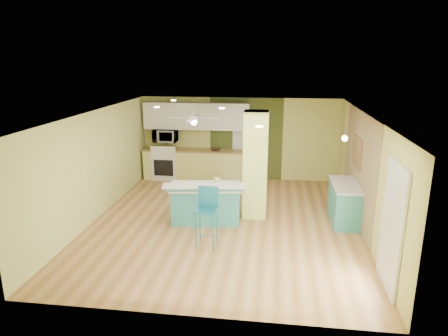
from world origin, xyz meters
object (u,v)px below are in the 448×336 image
Objects in this scene: side_counter at (344,202)px; canister at (217,181)px; bar_stool at (207,207)px; fruit_bowl at (216,149)px; peninsula at (206,202)px.

canister is (-2.90, -0.28, 0.48)m from side_counter.
fruit_bowl is (-0.49, 4.34, 0.17)m from bar_stool.
fruit_bowl is at bearing 99.31° from canister.
canister is at bearing -80.69° from fruit_bowl.
fruit_bowl is 1.84× the size of canister.
bar_stool is 4.14× the size of fruit_bowl.
peninsula is 0.55m from canister.
bar_stool is at bearing -150.85° from side_counter.
canister is (0.49, -3.00, -0.05)m from fruit_bowl.
peninsula is at bearing -85.56° from fruit_bowl.
canister reaches higher than side_counter.
peninsula is 1.28m from bar_stool.
canister is (-0.00, 1.33, 0.12)m from bar_stool.
bar_stool is at bearing -83.50° from fruit_bowl.
side_counter is at bearing -0.56° from peninsula.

